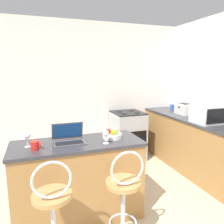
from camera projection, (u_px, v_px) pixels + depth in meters
name	position (u px, v px, depth m)	size (l,w,h in m)	color
wall_back	(79.00, 92.00, 4.14)	(12.00, 0.06, 2.60)	silver
breakfast_bar	(79.00, 180.00, 2.50)	(1.43, 0.58, 0.92)	#9E703D
counter_right	(212.00, 152.00, 3.36)	(0.66, 3.21, 0.92)	#9E703D
bar_stool_near	(53.00, 216.00, 1.87)	(0.40, 0.40, 1.00)	silver
bar_stool_far	(124.00, 201.00, 2.08)	(0.40, 0.40, 1.00)	silver
laptop	(69.00, 137.00, 2.40)	(0.35, 0.26, 0.21)	#47474C
microwave	(211.00, 114.00, 3.31)	(0.53, 0.35, 0.27)	silver
toaster	(184.00, 109.00, 3.96)	(0.24, 0.31, 0.20)	silver
stove_range	(128.00, 135.00, 4.25)	(0.57, 0.61, 0.93)	#9EA3A8
fruit_bowl	(112.00, 135.00, 2.55)	(0.23, 0.23, 0.11)	silver
mug_blue	(172.00, 106.00, 4.56)	(0.10, 0.08, 0.09)	#2D51AD
wine_glass_short	(27.00, 136.00, 2.23)	(0.08, 0.08, 0.17)	silver
mug_white	(179.00, 108.00, 4.30)	(0.10, 0.08, 0.10)	white
mug_red	(35.00, 145.00, 2.17)	(0.10, 0.08, 0.09)	red
wine_glass_tall	(106.00, 134.00, 2.35)	(0.07, 0.07, 0.15)	silver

